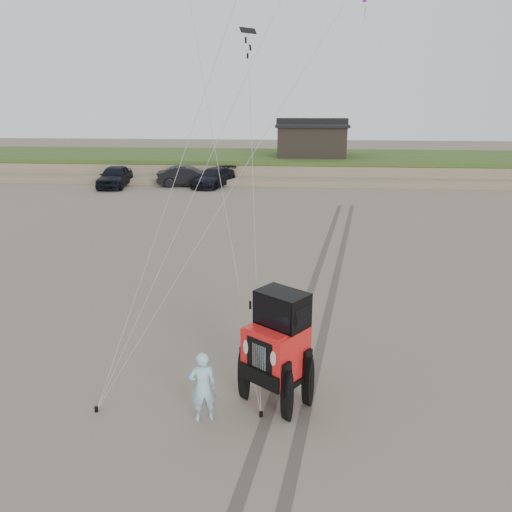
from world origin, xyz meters
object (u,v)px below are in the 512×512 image
Objects in this scene: truck_a at (115,176)px; truck_b at (188,176)px; man at (203,387)px; truck_c at (214,177)px; jeep at (276,361)px; cabin at (311,139)px.

truck_b is (5.65, 1.04, -0.05)m from truck_a.
truck_b is at bearing -95.90° from man.
truck_c is at bearing -102.91° from truck_b.
jeep reaches higher than truck_b.
jeep reaches higher than truck_c.
truck_c is (2.12, -0.11, -0.07)m from truck_b.
jeep is 1.72m from man.
man is at bearing -177.06° from truck_b.
truck_a reaches higher than truck_b.
truck_a is 7.83m from truck_c.
cabin is 1.32× the size of truck_b.
truck_c is (7.77, 0.93, -0.12)m from truck_a.
jeep is at bearing -171.43° from man.
truck_c is at bearing 2.06° from truck_a.
cabin is at bearing -113.33° from man.
cabin is at bearing 61.16° from truck_c.
jeep is (8.49, -29.56, 0.26)m from truck_b.
truck_b is 3.02× the size of man.
cabin is 12.55m from truck_b.
cabin is 4.00× the size of man.
truck_a is 0.88× the size of jeep.
truck_b is 0.85× the size of jeep.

